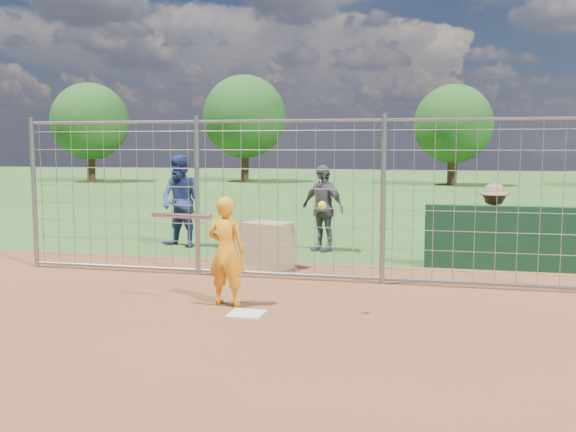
% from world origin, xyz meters
% --- Properties ---
extents(ground, '(100.00, 100.00, 0.00)m').
position_xyz_m(ground, '(0.00, 0.00, 0.00)').
color(ground, '#2D591E').
rests_on(ground, ground).
extents(infield_dirt, '(18.00, 18.00, 0.00)m').
position_xyz_m(infield_dirt, '(0.00, -3.00, 0.01)').
color(infield_dirt, brown).
rests_on(infield_dirt, ground).
extents(home_plate, '(0.43, 0.43, 0.02)m').
position_xyz_m(home_plate, '(0.00, -0.20, 0.01)').
color(home_plate, silver).
rests_on(home_plate, ground).
extents(dugout_wall, '(2.60, 0.20, 1.10)m').
position_xyz_m(dugout_wall, '(3.40, 3.60, 0.55)').
color(dugout_wall, '#11381E').
rests_on(dugout_wall, ground).
extents(batter, '(0.58, 0.42, 1.46)m').
position_xyz_m(batter, '(-0.39, 0.20, 0.73)').
color(batter, orange).
rests_on(batter, ground).
extents(bystander_a, '(1.11, 0.97, 1.94)m').
position_xyz_m(bystander_a, '(-2.92, 4.72, 0.97)').
color(bystander_a, navy).
rests_on(bystander_a, ground).
extents(bystander_b, '(1.10, 0.87, 1.74)m').
position_xyz_m(bystander_b, '(0.05, 4.90, 0.87)').
color(bystander_b, '#504F54').
rests_on(bystander_b, ground).
extents(bystander_c, '(0.96, 0.57, 1.45)m').
position_xyz_m(bystander_c, '(3.29, 4.15, 0.72)').
color(bystander_c, '#956451').
rests_on(bystander_c, ground).
extents(equipment_bin, '(0.94, 0.78, 0.80)m').
position_xyz_m(equipment_bin, '(-0.56, 2.86, 0.40)').
color(equipment_bin, tan).
rests_on(equipment_bin, ground).
extents(equipment_in_play, '(2.32, 0.18, 0.26)m').
position_xyz_m(equipment_in_play, '(-0.46, -0.07, 1.26)').
color(equipment_in_play, silver).
rests_on(equipment_in_play, ground).
extents(backstop_fence, '(9.08, 0.08, 2.60)m').
position_xyz_m(backstop_fence, '(0.00, 2.00, 1.26)').
color(backstop_fence, gray).
rests_on(backstop_fence, ground).
extents(tree_line, '(44.66, 6.72, 6.48)m').
position_xyz_m(tree_line, '(3.13, 28.13, 3.71)').
color(tree_line, '#3F2B19').
rests_on(tree_line, ground).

